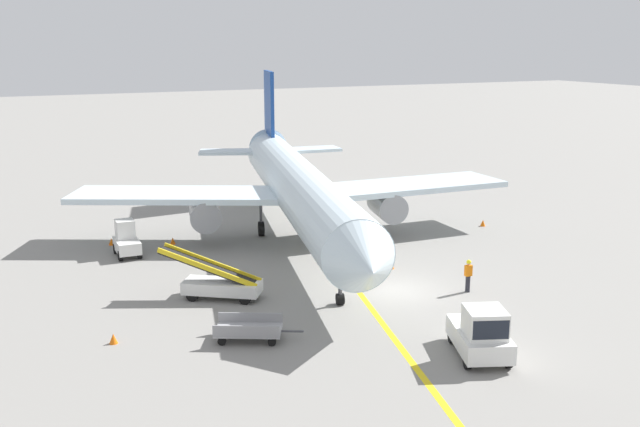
# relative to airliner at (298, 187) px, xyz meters

# --- Properties ---
(ground_plane) EXTENTS (300.00, 300.00, 0.00)m
(ground_plane) POSITION_rel_airliner_xyz_m (0.61, -11.04, -3.42)
(ground_plane) COLOR gray
(taxi_line_yellow) EXTENTS (19.69, 77.69, 0.01)m
(taxi_line_yellow) POSITION_rel_airliner_xyz_m (-0.13, -6.04, -3.41)
(taxi_line_yellow) COLOR yellow
(taxi_line_yellow) RESTS_ON ground
(airliner) EXTENTS (27.91, 34.92, 10.10)m
(airliner) POSITION_rel_airliner_xyz_m (0.00, 0.00, 0.00)
(airliner) COLOR silver
(airliner) RESTS_ON ground
(pushback_tug) EXTENTS (3.08, 4.04, 2.20)m
(pushback_tug) POSITION_rel_airliner_xyz_m (-0.54, -19.48, -2.42)
(pushback_tug) COLOR silver
(pushback_tug) RESTS_ON ground
(baggage_tug_near_wing) EXTENTS (1.37, 2.43, 2.10)m
(baggage_tug_near_wing) POSITION_rel_airliner_xyz_m (-10.58, 1.17, -2.49)
(baggage_tug_near_wing) COLOR silver
(baggage_tug_near_wing) RESTS_ON ground
(belt_loader_forward_hold) EXTENTS (4.82, 3.88, 2.59)m
(belt_loader_forward_hold) POSITION_rel_airliner_xyz_m (-7.88, -8.33, -2.64)
(belt_loader_forward_hold) COLOR silver
(belt_loader_forward_hold) RESTS_ON ground
(baggage_cart_loaded) EXTENTS (3.71, 2.67, 0.94)m
(baggage_cart_loaded) POSITION_rel_airliner_xyz_m (-8.38, -13.87, -2.95)
(baggage_cart_loaded) COLOR #A5A5A8
(baggage_cart_loaded) RESTS_ON ground
(ground_crew_marshaller) EXTENTS (0.36, 0.24, 1.70)m
(ground_crew_marshaller) POSITION_rel_airliner_xyz_m (3.76, -12.81, -2.51)
(ground_crew_marshaller) COLOR #26262D
(ground_crew_marshaller) RESTS_ON ground
(safety_cone_nose_left) EXTENTS (0.36, 0.36, 0.44)m
(safety_cone_nose_left) POSITION_rel_airliner_xyz_m (-7.52, 2.41, -3.20)
(safety_cone_nose_left) COLOR orange
(safety_cone_nose_left) RESTS_ON ground
(safety_cone_nose_right) EXTENTS (0.36, 0.36, 0.44)m
(safety_cone_nose_right) POSITION_rel_airliner_xyz_m (12.90, -2.16, -3.20)
(safety_cone_nose_right) COLOR orange
(safety_cone_nose_right) RESTS_ON ground
(safety_cone_wingtip_left) EXTENTS (0.36, 0.36, 0.44)m
(safety_cone_wingtip_left) POSITION_rel_airliner_xyz_m (2.24, -7.80, -3.20)
(safety_cone_wingtip_left) COLOR orange
(safety_cone_wingtip_left) RESTS_ON ground
(safety_cone_wingtip_right) EXTENTS (0.36, 0.36, 0.44)m
(safety_cone_wingtip_right) POSITION_rel_airliner_xyz_m (-13.67, -11.78, -3.20)
(safety_cone_wingtip_right) COLOR orange
(safety_cone_wingtip_right) RESTS_ON ground
(safety_cone_tail_area) EXTENTS (0.36, 0.36, 0.44)m
(safety_cone_tail_area) POSITION_rel_airliner_xyz_m (-11.02, 3.87, -3.20)
(safety_cone_tail_area) COLOR orange
(safety_cone_tail_area) RESTS_ON ground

